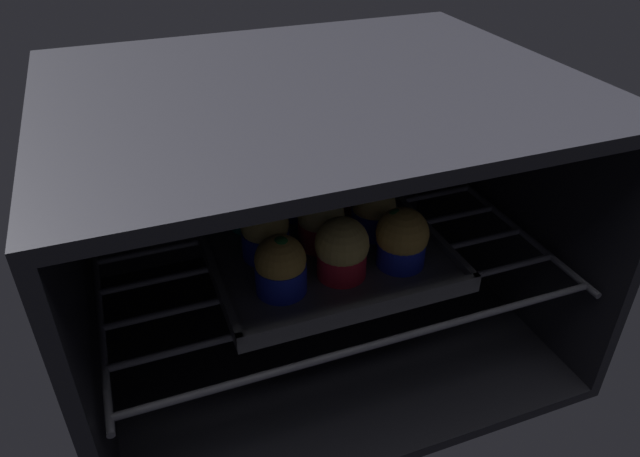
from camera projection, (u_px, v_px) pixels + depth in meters
The scene contains 12 objects.
oven_cavity at pixel (304, 208), 77.44cm from camera, with size 59.00×47.00×37.00cm.
oven_rack at pixel (316, 246), 75.97cm from camera, with size 54.80×42.00×0.80cm.
baking_tray at pixel (320, 246), 74.15cm from camera, with size 28.44×28.44×2.20cm.
muffin_row0_col0 at pixel (281, 266), 64.16cm from camera, with size 5.74×5.74×7.15cm.
muffin_row0_col1 at pixel (343, 249), 66.53cm from camera, with size 6.23×6.23×7.41cm.
muffin_row0_col2 at pixel (402, 239), 68.32cm from camera, with size 6.24×6.24×7.33cm.
muffin_row1_col0 at pixel (265, 231), 69.67cm from camera, with size 5.81×5.81×7.38cm.
muffin_row1_col1 at pixel (321, 222), 71.81cm from camera, with size 5.79×5.79×7.04cm.
muffin_row1_col2 at pixel (374, 211), 74.17cm from camera, with size 5.74×5.74×7.22cm.
muffin_row2_col0 at pixel (250, 203), 75.55cm from camera, with size 5.74×5.74×7.32cm.
muffin_row2_col1 at pixel (298, 190), 77.40cm from camera, with size 6.15×6.15×7.67cm.
muffin_row2_col2 at pixel (353, 183), 79.75cm from camera, with size 5.94×5.94×7.71cm.
Camera 1 is at (-21.55, -36.57, 56.98)cm, focal length 32.95 mm.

